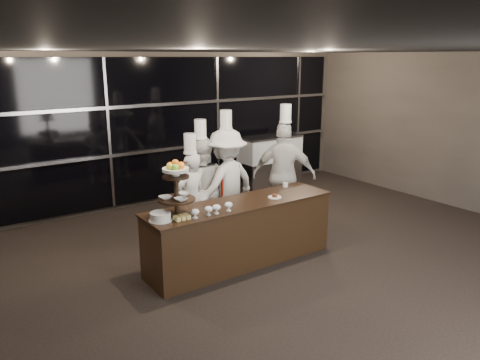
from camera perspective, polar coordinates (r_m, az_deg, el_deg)
room at (r=5.65m, az=13.79°, el=-0.09°), size 10.00×10.00×10.00m
window_wall at (r=9.57m, az=-8.96°, el=6.19°), size 8.60×0.10×2.80m
buffet_counter at (r=6.75m, az=0.07°, el=-6.41°), size 2.84×0.74×0.92m
display_stand at (r=5.99m, az=-7.80°, el=-0.54°), size 0.48×0.48×0.74m
compotes at (r=6.09m, az=-3.40°, el=-3.49°), size 0.62×0.11×0.12m
layer_cake at (r=5.94m, az=-9.67°, el=-4.42°), size 0.30×0.30×0.11m
pastry_squares at (r=5.95m, az=-7.10°, el=-4.55°), size 0.20×0.13×0.05m
small_plate at (r=6.83m, az=4.26°, el=-2.03°), size 0.20×0.20×0.05m
chef_cup at (r=7.39m, az=5.56°, el=-0.59°), size 0.08×0.08×0.07m
display_case at (r=10.33m, az=3.66°, el=2.36°), size 1.40×0.61×1.24m
chef_a at (r=7.37m, az=-5.93°, el=-2.07°), size 0.58×0.42×1.78m
chef_b at (r=7.63m, az=-4.71°, el=-0.94°), size 0.94×0.81×1.96m
chef_c at (r=7.63m, az=-1.67°, el=-0.39°), size 1.27×0.88×2.10m
chef_d at (r=8.09m, az=5.39°, el=0.65°), size 1.10×1.07×2.15m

